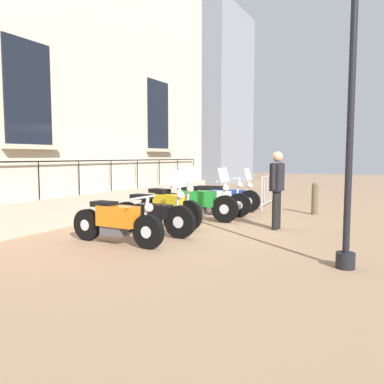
{
  "coord_description": "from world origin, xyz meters",
  "views": [
    {
      "loc": [
        4.72,
        -8.45,
        1.67
      ],
      "look_at": [
        0.29,
        0.0,
        0.8
      ],
      "focal_mm": 36.65,
      "sensor_mm": 36.0,
      "label": 1
    }
  ],
  "objects": [
    {
      "name": "distant_building",
      "position": [
        -6.57,
        15.49,
        5.5
      ],
      "size": [
        4.31,
        5.74,
        11.01
      ],
      "color": "gray",
      "rests_on": "ground_plane"
    },
    {
      "name": "bollard",
      "position": [
        2.66,
        3.09,
        0.47
      ],
      "size": [
        0.18,
        0.18,
        0.93
      ],
      "color": "brown",
      "rests_on": "ground_plane"
    },
    {
      "name": "ground_plane",
      "position": [
        0.0,
        0.0,
        0.0
      ],
      "size": [
        60.0,
        60.0,
        0.0
      ],
      "primitive_type": "plane",
      "color": "#9E7A5B"
    },
    {
      "name": "motorcycle_yellow",
      "position": [
        -0.02,
        -0.54,
        0.48
      ],
      "size": [
        1.97,
        0.83,
        1.45
      ],
      "color": "black",
      "rests_on": "ground_plane"
    },
    {
      "name": "motorcycle_black",
      "position": [
        0.18,
        -1.57,
        0.43
      ],
      "size": [
        2.02,
        0.66,
        1.39
      ],
      "color": "black",
      "rests_on": "ground_plane"
    },
    {
      "name": "motorcycle_green",
      "position": [
        0.18,
        0.58,
        0.47
      ],
      "size": [
        2.21,
        0.67,
        1.38
      ],
      "color": "black",
      "rests_on": "ground_plane"
    },
    {
      "name": "pedestrian_standing",
      "position": [
        2.31,
        0.31,
        1.02
      ],
      "size": [
        0.26,
        0.53,
        1.78
      ],
      "color": "black",
      "rests_on": "ground_plane"
    },
    {
      "name": "lamppost",
      "position": [
        4.09,
        -2.31,
        3.04
      ],
      "size": [
        0.36,
        0.36,
        5.04
      ],
      "color": "black",
      "rests_on": "ground_plane"
    },
    {
      "name": "motorcycle_orange",
      "position": [
        0.05,
        -2.61,
        0.43
      ],
      "size": [
        2.12,
        0.74,
        0.95
      ],
      "color": "black",
      "rests_on": "ground_plane"
    },
    {
      "name": "crowd_barrier",
      "position": [
        0.95,
        4.21,
        0.56
      ],
      "size": [
        0.25,
        2.15,
        1.05
      ],
      "color": "#B7B7BF",
      "rests_on": "ground_plane"
    },
    {
      "name": "motorcycle_blue",
      "position": [
        0.1,
        2.57,
        0.42
      ],
      "size": [
        2.18,
        0.58,
        1.31
      ],
      "color": "black",
      "rests_on": "ground_plane"
    },
    {
      "name": "motorcycle_white",
      "position": [
        0.19,
        1.58,
        0.43
      ],
      "size": [
        2.13,
        0.67,
        1.08
      ],
      "color": "black",
      "rests_on": "ground_plane"
    },
    {
      "name": "building_facade",
      "position": [
        -2.61,
        0.0,
        3.76
      ],
      "size": [
        0.82,
        11.63,
        7.74
      ],
      "color": "beige",
      "rests_on": "ground_plane"
    }
  ]
}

